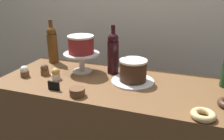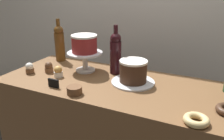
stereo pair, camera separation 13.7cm
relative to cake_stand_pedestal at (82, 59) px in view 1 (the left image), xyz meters
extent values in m
cube|color=silver|center=(0.25, 0.77, 0.30)|extent=(6.00, 0.05, 2.60)
cylinder|color=silver|center=(0.00, 0.00, -0.09)|extent=(0.13, 0.13, 0.01)
cylinder|color=silver|center=(0.00, 0.00, -0.02)|extent=(0.04, 0.04, 0.11)
cylinder|color=silver|center=(0.00, 0.00, 0.04)|extent=(0.24, 0.24, 0.01)
cylinder|color=maroon|center=(0.00, 0.00, 0.10)|extent=(0.17, 0.17, 0.11)
cylinder|color=white|center=(0.00, 0.00, 0.15)|extent=(0.17, 0.17, 0.01)
cylinder|color=white|center=(0.37, -0.05, -0.09)|extent=(0.26, 0.26, 0.01)
cylinder|color=#3D2619|center=(0.37, -0.05, -0.02)|extent=(0.16, 0.16, 0.12)
cylinder|color=white|center=(0.37, -0.05, 0.04)|extent=(0.17, 0.17, 0.01)
cylinder|color=black|center=(0.21, 0.05, 0.02)|extent=(0.08, 0.08, 0.22)
sphere|color=black|center=(0.21, 0.05, 0.14)|extent=(0.07, 0.07, 0.07)
cylinder|color=black|center=(0.21, 0.05, 0.20)|extent=(0.03, 0.03, 0.08)
cylinder|color=#5B3814|center=(-0.30, 0.12, 0.02)|extent=(0.08, 0.08, 0.22)
sphere|color=#5B3814|center=(-0.30, 0.12, 0.14)|extent=(0.07, 0.07, 0.07)
cylinder|color=#5B3814|center=(-0.30, 0.12, 0.20)|extent=(0.03, 0.03, 0.08)
cylinder|color=brown|center=(-0.32, -0.20, -0.08)|extent=(0.06, 0.06, 0.03)
sphere|color=white|center=(-0.32, -0.20, -0.04)|extent=(0.05, 0.05, 0.05)
cylinder|color=white|center=(-0.10, -0.17, -0.08)|extent=(0.06, 0.06, 0.03)
sphere|color=#CC9347|center=(-0.10, -0.17, -0.04)|extent=(0.05, 0.05, 0.05)
cylinder|color=brown|center=(-0.21, -0.13, -0.08)|extent=(0.06, 0.06, 0.03)
sphere|color=brown|center=(-0.21, -0.13, -0.04)|extent=(0.05, 0.05, 0.05)
torus|color=#E0C17F|center=(0.77, -0.35, -0.08)|extent=(0.11, 0.11, 0.03)
cylinder|color=brown|center=(0.13, -0.33, -0.09)|extent=(0.08, 0.08, 0.01)
cylinder|color=brown|center=(0.13, -0.33, -0.08)|extent=(0.08, 0.08, 0.01)
cylinder|color=brown|center=(0.13, -0.33, -0.06)|extent=(0.08, 0.08, 0.01)
cylinder|color=brown|center=(0.13, -0.33, -0.05)|extent=(0.08, 0.08, 0.01)
cube|color=black|center=(-0.02, -0.31, -0.07)|extent=(0.07, 0.01, 0.05)
camera|label=1|loc=(0.67, -1.32, 0.47)|focal=36.62mm
camera|label=2|loc=(0.80, -1.26, 0.47)|focal=36.62mm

